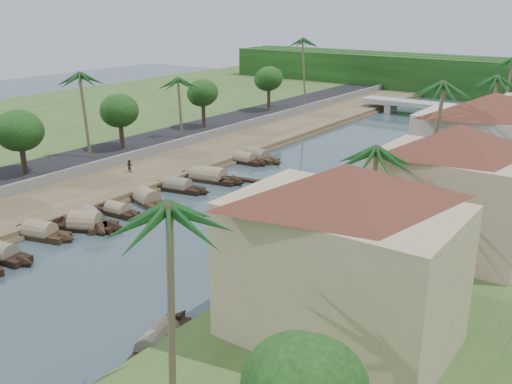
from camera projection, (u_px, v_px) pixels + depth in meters
The scene contains 40 objects.
ground at pixel (133, 260), 44.75m from camera, with size 220.00×220.00×0.00m, color #34484F.
left_bank at pixel (165, 166), 68.89m from camera, with size 10.00×180.00×0.80m, color brown.
right_bank at pixel (456, 228), 49.51m from camera, with size 16.00×180.00×1.20m, color #335522.
road at pixel (117, 154), 73.48m from camera, with size 8.00×180.00×1.40m, color black.
retaining_wall at pixel (140, 154), 70.90m from camera, with size 0.40×180.00×1.10m, color slate.
far_left_fill at pixel (1, 129), 88.12m from camera, with size 45.00×220.00×1.35m, color #335522.
treeline at pixel (485, 78), 120.66m from camera, with size 120.00×14.00×8.00m.
bridge at pixel (440, 108), 99.77m from camera, with size 28.00×4.00×2.40m.
building_near at pixel (342, 253), 30.70m from camera, with size 14.85×14.85×10.20m.
building_mid at pixel (453, 187), 42.58m from camera, with size 14.11×14.11×9.70m.
building_far at pixel (489, 146), 53.86m from camera, with size 15.59×15.59×10.20m.
sampan_3 at pixel (1, 254), 44.86m from camera, with size 7.51×2.49×2.02m.
sampan_4 at pixel (40, 233), 48.95m from camera, with size 7.60×3.52×2.13m.
sampan_5 at pixel (85, 225), 50.80m from camera, with size 7.75×5.04×2.43m.
sampan_6 at pixel (91, 220), 51.85m from camera, with size 7.74×4.32×2.27m.
sampan_7 at pixel (117, 211), 54.15m from camera, with size 6.36×1.74×1.74m.
sampan_8 at pixel (147, 199), 57.32m from camera, with size 7.52×3.85×2.27m.
sampan_9 at pixel (178, 187), 61.20m from camera, with size 8.32×3.08×2.09m.
sampan_10 at pixel (203, 177), 64.70m from camera, with size 8.20×3.37×2.21m.
sampan_11 at pixel (212, 178), 64.44m from camera, with size 8.90×3.33×2.46m.
sampan_12 at pixel (257, 156), 73.33m from camera, with size 8.86×2.96×2.09m.
sampan_13 at pixel (244, 160), 71.77m from camera, with size 7.20×1.93×1.99m.
sampan_14 at pixel (158, 343), 33.15m from camera, with size 4.02×8.21×2.01m.
sampan_15 at pixel (284, 261), 43.65m from camera, with size 1.82×7.70×2.08m.
sampan_16 at pixel (365, 199), 57.40m from camera, with size 1.94×8.36×2.05m.
canoe_1 at pixel (85, 224), 51.74m from camera, with size 5.76×1.72×0.92m.
canoe_2 at pixel (247, 180), 64.48m from camera, with size 5.25×1.56×0.76m.
palm_0 at pixel (164, 211), 24.46m from camera, with size 3.20×3.20×11.29m.
palm_1 at pixel (370, 152), 38.74m from camera, with size 3.20×3.20×10.14m.
palm_2 at pixel (435, 86), 50.21m from camera, with size 3.20×3.20×12.84m.
palm_3 at pixel (492, 80), 61.97m from camera, with size 3.20×3.20×11.86m.
palm_5 at pixel (82, 76), 66.33m from camera, with size 3.20×3.20×11.45m.
palm_6 at pixel (179, 81), 76.80m from camera, with size 3.20×3.20×9.55m.
palm_7 at pixel (509, 61), 75.71m from camera, with size 3.20×3.20×12.44m.
palm_8 at pixel (306, 41), 98.48m from camera, with size 3.20×3.20×13.33m.
tree_2 at pixel (20, 132), 61.11m from camera, with size 5.13×5.13×6.86m.
tree_3 at pixel (120, 111), 71.91m from camera, with size 4.81×4.81×6.83m.
tree_4 at pixel (203, 94), 84.24m from camera, with size 4.49×4.49×6.98m.
tree_5 at pixel (269, 79), 97.49m from camera, with size 4.67×4.67×7.36m.
person_far at pixel (130, 166), 65.05m from camera, with size 0.69×0.54×1.43m, color #312822.
Camera 1 is at (31.57, -27.54, 19.22)m, focal length 40.00 mm.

